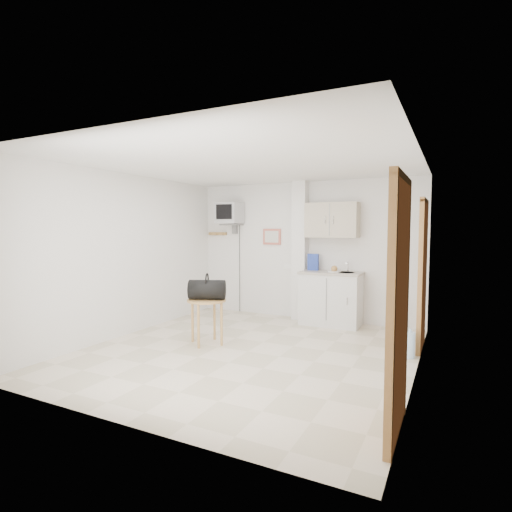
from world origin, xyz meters
The scene contains 7 objects.
ground centered at (0.00, 0.00, 0.00)m, with size 4.50×4.50×0.00m, color beige.
room_envelope centered at (0.24, 0.09, 1.54)m, with size 4.24×4.54×2.55m.
kitchenette centered at (0.57, 2.00, 0.80)m, with size 1.03×0.58×2.10m.
crt_television centered at (-1.45, 2.02, 1.94)m, with size 0.44×0.45×2.15m.
round_table centered at (-0.70, 0.06, 0.55)m, with size 0.55×0.55×0.65m.
duffel_bag centered at (-0.68, 0.05, 0.79)m, with size 0.58×0.46×0.38m.
water_bottle centered at (1.98, 0.70, 0.17)m, with size 0.13×0.13×0.38m.
Camera 1 is at (2.45, -4.67, 1.66)m, focal length 28.00 mm.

